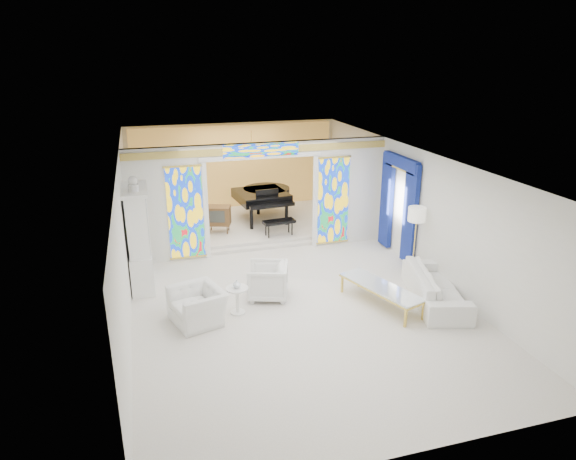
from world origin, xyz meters
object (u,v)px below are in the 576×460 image
object	(u,v)px
armchair_right	(268,281)
coffee_table	(381,288)
china_cabinet	(139,239)
armchair_left	(198,306)
sofa	(436,287)
tv_console	(218,215)
grand_piano	(264,195)

from	to	relation	value
armchair_right	coffee_table	bearing A→B (deg)	83.13
china_cabinet	coffee_table	xyz separation A→B (m)	(4.92, -2.49, -0.75)
armchair_left	coffee_table	world-z (taller)	armchair_left
armchair_left	armchair_right	size ratio (longest dim) A/B	1.24
armchair_right	sofa	distance (m)	3.71
armchair_right	sofa	size ratio (longest dim) A/B	0.36
armchair_left	sofa	distance (m)	5.16
armchair_left	armchair_right	world-z (taller)	armchair_right
tv_console	armchair_left	bearing A→B (deg)	-86.19
grand_piano	armchair_right	bearing A→B (deg)	-108.76
armchair_right	coffee_table	distance (m)	2.49
china_cabinet	armchair_right	bearing A→B (deg)	-28.06
sofa	grand_piano	xyz separation A→B (m)	(-2.33, 6.28, 0.59)
armchair_left	coffee_table	size ratio (longest dim) A/B	0.51
coffee_table	grand_piano	distance (m)	6.23
sofa	tv_console	xyz separation A→B (m)	(-3.93, 5.39, 0.34)
armchair_left	tv_console	bearing A→B (deg)	149.23
tv_console	coffee_table	bearing A→B (deg)	-45.04
sofa	tv_console	distance (m)	6.68
grand_piano	tv_console	distance (m)	1.85
china_cabinet	armchair_left	world-z (taller)	china_cabinet
armchair_left	coffee_table	xyz separation A→B (m)	(3.88, -0.41, 0.07)
china_cabinet	grand_piano	distance (m)	5.29
china_cabinet	tv_console	xyz separation A→B (m)	(2.24, 2.74, -0.48)
coffee_table	grand_piano	xyz separation A→B (m)	(-1.08, 6.11, 0.53)
grand_piano	coffee_table	bearing A→B (deg)	-85.66
sofa	china_cabinet	bearing A→B (deg)	82.61
sofa	coffee_table	distance (m)	1.26
china_cabinet	coffee_table	world-z (taller)	china_cabinet
china_cabinet	sofa	distance (m)	6.76
armchair_left	grand_piano	distance (m)	6.39
china_cabinet	armchair_right	world-z (taller)	china_cabinet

